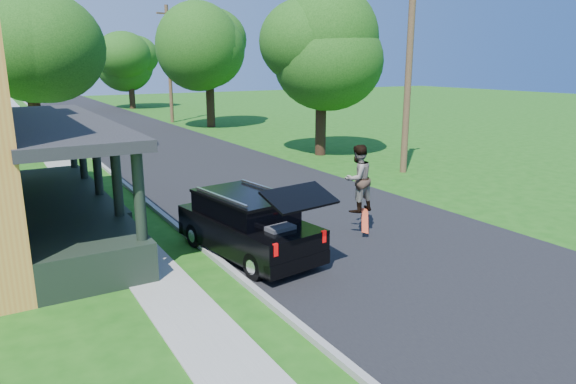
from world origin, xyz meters
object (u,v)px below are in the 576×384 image
black_suv (248,225)px  tree_right_near (321,44)px  utility_pole_near (409,65)px  skateboarder (358,179)px

black_suv → tree_right_near: tree_right_near is taller
tree_right_near → utility_pole_near: size_ratio=0.95×
skateboarder → utility_pole_near: 9.39m
utility_pole_near → black_suv: bearing=-169.6°
skateboarder → utility_pole_near: bearing=-149.3°
skateboarder → utility_pole_near: (6.94, 5.60, 2.95)m
black_suv → utility_pole_near: size_ratio=0.52×
tree_right_near → utility_pole_near: bearing=-82.7°
skateboarder → utility_pole_near: size_ratio=0.21×
skateboarder → tree_right_near: (6.24, 11.07, 3.91)m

